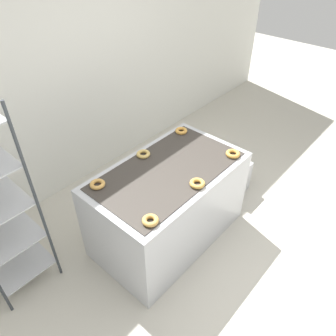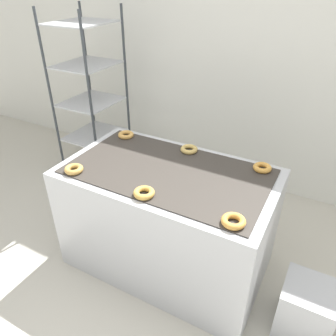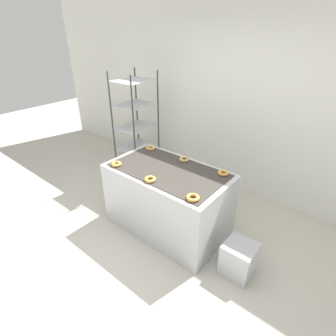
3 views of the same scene
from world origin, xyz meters
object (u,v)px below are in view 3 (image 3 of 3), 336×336
(baking_rack_cart, at_px, (136,127))
(donut_near_center, at_px, (150,179))
(donut_near_left, at_px, (116,164))
(donut_near_right, at_px, (193,198))
(glaze_bin, at_px, (239,259))
(donut_far_center, at_px, (184,159))
(fryer_machine, at_px, (168,199))
(donut_far_right, at_px, (223,173))
(donut_far_left, at_px, (151,148))

(baking_rack_cart, bearing_deg, donut_near_center, -39.23)
(donut_near_left, bearing_deg, donut_near_right, 0.28)
(glaze_bin, height_order, donut_near_left, donut_near_left)
(donut_near_right, bearing_deg, baking_rack_cart, 150.68)
(donut_far_center, bearing_deg, fryer_machine, -91.39)
(glaze_bin, distance_m, donut_far_center, 1.31)
(donut_near_right, height_order, donut_far_right, donut_near_right)
(glaze_bin, bearing_deg, donut_near_left, -172.22)
(baking_rack_cart, height_order, donut_far_right, baking_rack_cart)
(donut_near_center, bearing_deg, baking_rack_cart, 140.77)
(donut_near_left, bearing_deg, donut_far_center, 48.51)
(donut_near_left, xyz_separation_m, donut_near_center, (0.56, -0.00, -0.00))
(baking_rack_cart, distance_m, donut_far_left, 0.82)
(donut_near_right, height_order, donut_far_center, donut_near_right)
(donut_far_center, relative_size, donut_far_right, 1.04)
(donut_near_right, relative_size, donut_far_right, 1.08)
(fryer_machine, bearing_deg, donut_near_right, -28.64)
(glaze_bin, xyz_separation_m, donut_near_center, (-1.04, -0.22, 0.69))
(donut_far_center, bearing_deg, donut_near_left, -131.49)
(donut_far_right, bearing_deg, baking_rack_cart, 167.52)
(fryer_machine, xyz_separation_m, donut_near_right, (0.57, -0.31, 0.45))
(baking_rack_cart, relative_size, donut_near_right, 13.15)
(fryer_machine, relative_size, donut_far_center, 11.32)
(baking_rack_cart, relative_size, donut_near_left, 13.99)
(baking_rack_cart, distance_m, donut_near_left, 1.25)
(donut_near_center, bearing_deg, fryer_machine, 91.53)
(donut_near_center, xyz_separation_m, donut_near_right, (0.56, 0.01, 0.00))
(donut_near_center, bearing_deg, donut_far_left, 132.25)
(donut_near_center, distance_m, donut_far_center, 0.63)
(donut_near_right, height_order, donut_far_left, donut_near_right)
(glaze_bin, height_order, donut_near_center, donut_near_center)
(baking_rack_cart, height_order, donut_near_right, baking_rack_cart)
(donut_near_left, bearing_deg, donut_far_right, 29.51)
(donut_far_left, xyz_separation_m, donut_far_right, (1.11, 0.02, 0.00))
(fryer_machine, relative_size, glaze_bin, 3.88)
(fryer_machine, relative_size, donut_near_center, 11.18)
(fryer_machine, bearing_deg, baking_rack_cart, 150.37)
(donut_near_center, relative_size, donut_far_left, 1.02)
(donut_near_right, distance_m, donut_far_left, 1.27)
(fryer_machine, xyz_separation_m, baking_rack_cart, (-1.26, 0.72, 0.47))
(baking_rack_cart, xyz_separation_m, donut_near_center, (1.27, -1.03, -0.02))
(glaze_bin, distance_m, donut_near_left, 1.75)
(donut_far_left, xyz_separation_m, donut_far_center, (0.56, 0.02, -0.00))
(donut_near_left, relative_size, donut_far_right, 1.02)
(glaze_bin, bearing_deg, donut_near_center, -167.91)
(donut_near_right, relative_size, donut_far_left, 1.04)
(baking_rack_cart, distance_m, donut_near_center, 1.63)
(glaze_bin, bearing_deg, fryer_machine, 174.69)
(baking_rack_cart, relative_size, donut_far_left, 13.72)
(donut_far_left, bearing_deg, baking_rack_cart, 149.39)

